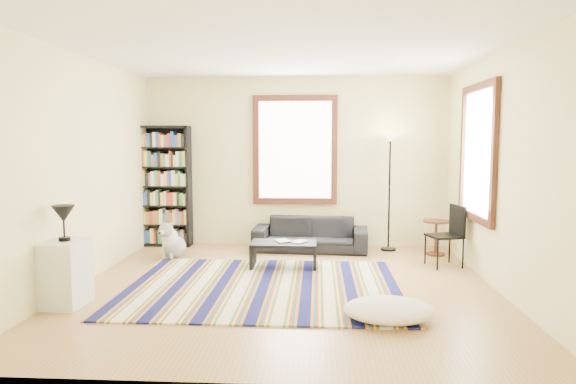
# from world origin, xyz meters

# --- Properties ---
(floor) EXTENTS (5.00, 5.00, 0.10)m
(floor) POSITION_xyz_m (0.00, 0.00, -0.05)
(floor) COLOR #9D7D47
(floor) RESTS_ON ground
(ceiling) EXTENTS (5.00, 5.00, 0.10)m
(ceiling) POSITION_xyz_m (0.00, 0.00, 2.85)
(ceiling) COLOR white
(ceiling) RESTS_ON floor
(wall_back) EXTENTS (5.00, 0.10, 2.80)m
(wall_back) POSITION_xyz_m (0.00, 2.55, 1.40)
(wall_back) COLOR beige
(wall_back) RESTS_ON floor
(wall_front) EXTENTS (5.00, 0.10, 2.80)m
(wall_front) POSITION_xyz_m (0.00, -2.55, 1.40)
(wall_front) COLOR beige
(wall_front) RESTS_ON floor
(wall_left) EXTENTS (0.10, 5.00, 2.80)m
(wall_left) POSITION_xyz_m (-2.55, 0.00, 1.40)
(wall_left) COLOR beige
(wall_left) RESTS_ON floor
(wall_right) EXTENTS (0.10, 5.00, 2.80)m
(wall_right) POSITION_xyz_m (2.55, 0.00, 1.40)
(wall_right) COLOR beige
(wall_right) RESTS_ON floor
(window_back) EXTENTS (1.20, 0.06, 1.60)m
(window_back) POSITION_xyz_m (0.00, 2.47, 1.60)
(window_back) COLOR white
(window_back) RESTS_ON wall_back
(window_right) EXTENTS (0.06, 1.20, 1.60)m
(window_right) POSITION_xyz_m (2.47, 0.80, 1.60)
(window_right) COLOR white
(window_right) RESTS_ON wall_right
(rug) EXTENTS (3.29, 2.63, 0.02)m
(rug) POSITION_xyz_m (-0.26, -0.05, 0.01)
(rug) COLOR #0D1144
(rug) RESTS_ON floor
(sofa) EXTENTS (1.85, 0.82, 0.53)m
(sofa) POSITION_xyz_m (0.27, 2.05, 0.26)
(sofa) COLOR black
(sofa) RESTS_ON floor
(bookshelf) EXTENTS (0.90, 0.30, 2.00)m
(bookshelf) POSITION_xyz_m (-2.19, 2.32, 1.00)
(bookshelf) COLOR black
(bookshelf) RESTS_ON floor
(coffee_table) EXTENTS (1.02, 0.78, 0.36)m
(coffee_table) POSITION_xyz_m (-0.08, 0.92, 0.18)
(coffee_table) COLOR black
(coffee_table) RESTS_ON floor
(book_a) EXTENTS (0.29, 0.26, 0.02)m
(book_a) POSITION_xyz_m (-0.18, 0.92, 0.37)
(book_a) COLOR beige
(book_a) RESTS_ON coffee_table
(book_b) EXTENTS (0.26, 0.27, 0.02)m
(book_b) POSITION_xyz_m (0.07, 0.97, 0.37)
(book_b) COLOR beige
(book_b) RESTS_ON coffee_table
(floor_cushion) EXTENTS (1.05, 0.90, 0.22)m
(floor_cushion) POSITION_xyz_m (1.08, -1.13, 0.11)
(floor_cushion) COLOR white
(floor_cushion) RESTS_ON floor
(floor_lamp) EXTENTS (0.38, 0.38, 1.86)m
(floor_lamp) POSITION_xyz_m (1.52, 2.15, 0.93)
(floor_lamp) COLOR black
(floor_lamp) RESTS_ON floor
(side_table) EXTENTS (0.52, 0.52, 0.54)m
(side_table) POSITION_xyz_m (2.20, 1.84, 0.27)
(side_table) COLOR #482212
(side_table) RESTS_ON floor
(folding_chair) EXTENTS (0.51, 0.50, 0.86)m
(folding_chair) POSITION_xyz_m (2.15, 1.13, 0.43)
(folding_chair) COLOR black
(folding_chair) RESTS_ON floor
(white_cabinet) EXTENTS (0.39, 0.51, 0.70)m
(white_cabinet) POSITION_xyz_m (-2.30, -0.83, 0.35)
(white_cabinet) COLOR silver
(white_cabinet) RESTS_ON floor
(table_lamp) EXTENTS (0.31, 0.31, 0.38)m
(table_lamp) POSITION_xyz_m (-2.30, -0.83, 0.89)
(table_lamp) COLOR black
(table_lamp) RESTS_ON white_cabinet
(dog) EXTENTS (0.56, 0.65, 0.55)m
(dog) POSITION_xyz_m (-1.78, 1.45, 0.27)
(dog) COLOR #B1B1B1
(dog) RESTS_ON floor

